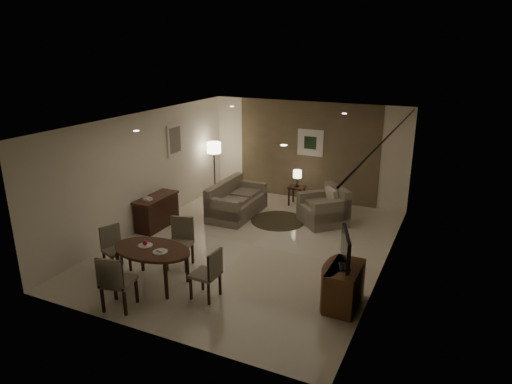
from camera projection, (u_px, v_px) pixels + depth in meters
The scene contains 31 objects.
room_shell at pixel (260, 181), 9.79m from camera, with size 5.50×7.00×2.70m.
taupe_accent at pixel (307, 151), 12.44m from camera, with size 3.96×0.03×2.70m, color brown.
curtain_wall at pixel (383, 205), 8.37m from camera, with size 0.08×6.70×2.58m, color beige, non-canonical shape.
curtain_rod at pixel (390, 134), 7.96m from camera, with size 0.03×0.03×6.80m, color black.
art_back_frame at pixel (310, 143), 12.30m from camera, with size 0.72×0.03×0.72m, color silver.
art_back_canvas at pixel (310, 143), 12.29m from camera, with size 0.34×0.01×0.34m, color black.
art_left_frame at pixel (175, 140), 11.41m from camera, with size 0.03×0.60×0.80m, color silver.
art_left_canvas at pixel (175, 140), 11.41m from camera, with size 0.01×0.46×0.64m, color gray.
downlight_nl at pixel (136, 131), 8.04m from camera, with size 0.10×0.10×0.01m, color white.
downlight_nr at pixel (284, 145), 6.91m from camera, with size 0.10×0.10×0.01m, color white.
downlight_fl at pixel (232, 106), 11.14m from camera, with size 0.10×0.10×0.01m, color white.
downlight_fr at pixel (344, 114), 10.01m from camera, with size 0.10×0.10×0.01m, color white.
console_desk at pixel (157, 212), 10.75m from camera, with size 0.48×1.20×0.75m, color #4A2F17, non-canonical shape.
telephone at pixel (148, 198), 10.36m from camera, with size 0.20×0.14×0.09m, color white, non-canonical shape.
tv_cabinet at pixel (344, 286), 7.50m from camera, with size 0.48×0.90×0.70m, color brown, non-canonical shape.
flat_tv at pixel (346, 249), 7.30m from camera, with size 0.06×0.88×0.60m, color black, non-canonical shape.
dining_table at pixel (153, 266), 8.17m from camera, with size 1.49×0.93×0.70m, color #4A2F17, non-canonical shape.
chair_near at pixel (118, 281), 7.39m from camera, with size 0.48×0.48×0.98m, color gray, non-canonical shape.
chair_far at pixel (179, 244), 8.75m from camera, with size 0.47×0.47×0.97m, color gray, non-canonical shape.
chair_left at pixel (116, 250), 8.63m from camera, with size 0.42×0.42×0.87m, color gray, non-canonical shape.
chair_right at pixel (205, 274), 7.71m from camera, with size 0.43×0.43×0.90m, color gray, non-canonical shape.
plate_a at pixel (145, 245), 8.18m from camera, with size 0.26×0.26×0.02m, color white.
plate_b at pixel (160, 252), 7.93m from camera, with size 0.26×0.26×0.02m, color white.
fruit_apple at pixel (145, 243), 8.16m from camera, with size 0.09×0.09×0.09m, color #B0143F.
napkin at pixel (160, 250), 7.92m from camera, with size 0.12×0.08×0.03m, color white.
round_rug at pixel (278, 221), 11.21m from camera, with size 1.34×1.34×0.01m, color #3E3922.
sofa at pixel (237, 199), 11.47m from camera, with size 0.90×1.81×0.85m, color gray, non-canonical shape.
armchair at pixel (323, 206), 10.93m from camera, with size 1.00×0.95×0.89m, color gray, non-canonical shape.
side_table at pixel (297, 196), 12.25m from camera, with size 0.40×0.40×0.51m, color black, non-canonical shape.
table_lamp at pixel (297, 178), 12.09m from camera, with size 0.22×0.22×0.50m, color #FFEAC1, non-canonical shape.
floor_lamp at pixel (215, 169), 12.82m from camera, with size 0.39×0.39×1.55m, color #FFE5B7, non-canonical shape.
Camera 1 is at (3.89, -8.13, 4.16)m, focal length 32.00 mm.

